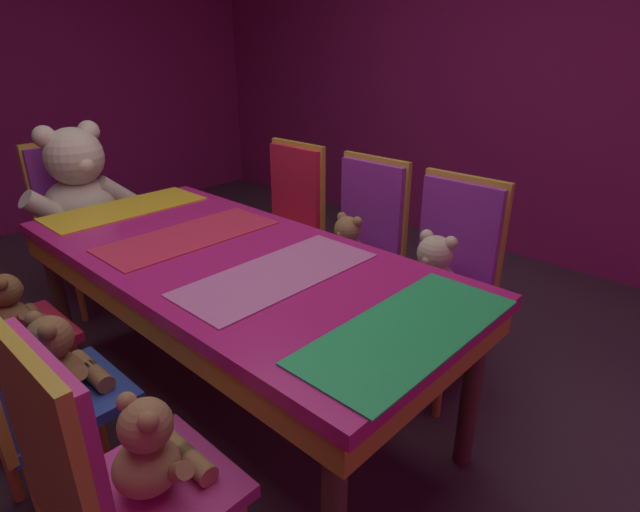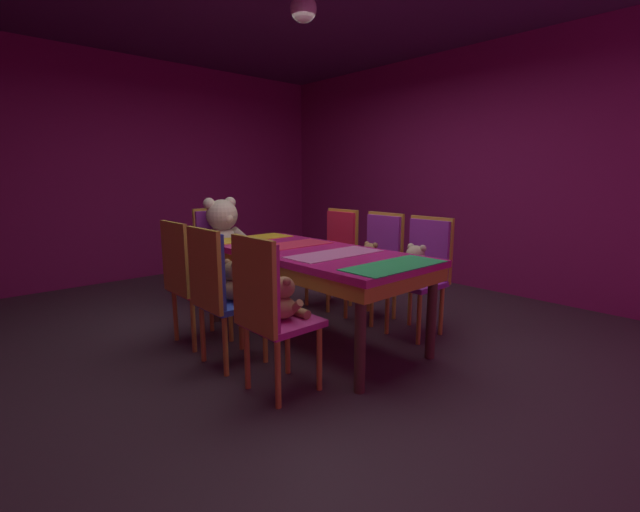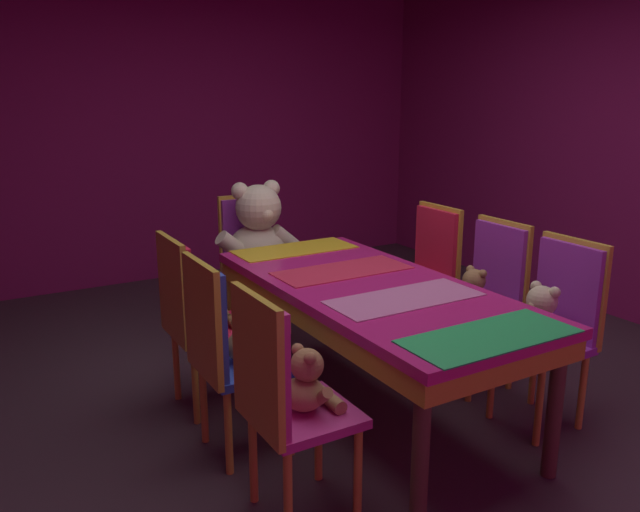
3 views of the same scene
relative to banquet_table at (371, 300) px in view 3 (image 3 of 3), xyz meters
name	(u,v)px [view 3 (image 3 of 3)]	position (x,y,z in m)	size (l,w,h in m)	color
ground_plane	(369,412)	(0.00, 0.00, -0.65)	(7.90, 7.90, 0.00)	#3F2D38
wall_back	(173,126)	(0.00, 3.20, 0.75)	(5.20, 0.12, 2.80)	#8C1959
banquet_table	(371,300)	(0.00, 0.00, 0.00)	(0.90, 2.02, 0.75)	#C61E72
chair_left_0	(276,387)	(-0.83, -0.55, -0.06)	(0.42, 0.41, 0.98)	#CC338C
teddy_left_0	(308,383)	(-0.69, -0.55, -0.08)	(0.22, 0.29, 0.27)	#9E7247
chair_left_1	(220,340)	(-0.84, 0.01, -0.06)	(0.42, 0.41, 0.98)	#2D47B2
teddy_left_1	(248,337)	(-0.70, 0.01, -0.07)	(0.24, 0.31, 0.29)	olive
chair_left_2	(188,307)	(-0.82, 0.53, -0.06)	(0.42, 0.41, 0.98)	red
teddy_left_2	(214,308)	(-0.68, 0.53, -0.08)	(0.21, 0.27, 0.26)	brown
chair_right_0	(559,313)	(0.82, -0.53, -0.06)	(0.42, 0.41, 0.98)	purple
teddy_right_0	(540,319)	(0.67, -0.53, -0.06)	(0.26, 0.33, 0.31)	beige
chair_right_1	(491,286)	(0.85, -0.01, -0.06)	(0.42, 0.41, 0.98)	purple
teddy_right_1	(473,294)	(0.71, -0.01, -0.08)	(0.22, 0.29, 0.27)	#9E7247
chair_right_2	(429,264)	(0.85, 0.55, -0.06)	(0.42, 0.41, 0.98)	red
throne_chair	(250,249)	(0.00, 1.54, -0.06)	(0.41, 0.42, 0.98)	purple
king_teddy_bear	(260,235)	(0.00, 1.37, 0.08)	(0.68, 0.53, 0.65)	beige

